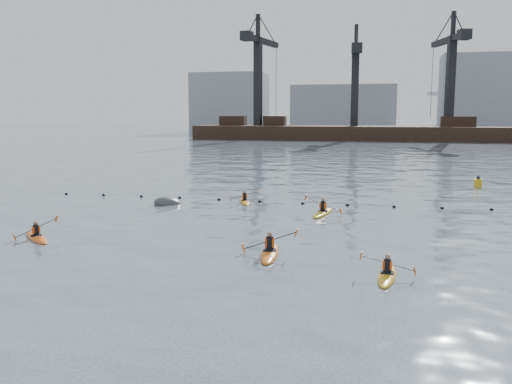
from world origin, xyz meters
TOP-DOWN VIEW (x-y plane):
  - ground at (0.00, 0.00)m, footprint 400.00×400.00m
  - float_line at (-0.50, 22.53)m, footprint 33.24×0.73m
  - barge_pier at (-0.22, 110.00)m, footprint 72.00×19.30m
  - skyline at (2.23, 150.27)m, footprint 141.00×28.00m
  - kayaker_0 at (1.44, 8.94)m, footprint 2.47×3.66m
  - kayaker_1 at (6.41, 6.75)m, footprint 2.10×3.15m
  - kayaker_2 at (-10.33, 9.27)m, footprint 2.76×2.54m
  - kayaker_3 at (2.70, 19.01)m, footprint 2.38×3.55m
  - kayaker_5 at (-3.00, 22.02)m, footprint 1.91×2.96m
  - mooring_buoy at (-7.88, 20.21)m, footprint 2.40×2.26m
  - nav_buoy at (14.00, 34.00)m, footprint 0.62×0.62m

SIDE VIEW (x-z plane):
  - ground at x=0.00m, z-range 0.00..0.00m
  - mooring_buoy at x=-7.88m, z-range -0.69..0.69m
  - float_line at x=-0.50m, z-range -0.09..0.15m
  - kayaker_5 at x=-3.00m, z-range -0.41..0.59m
  - kayaker_1 at x=6.41m, z-range -0.42..0.61m
  - kayaker_2 at x=-10.33m, z-range -0.49..0.68m
  - kayaker_3 at x=2.70m, z-range -0.53..0.74m
  - kayaker_0 at x=1.44m, z-range -0.55..0.77m
  - nav_buoy at x=14.00m, z-range -0.22..0.91m
  - barge_pier at x=-0.22m, z-range -12.86..16.64m
  - skyline at x=2.23m, z-range -1.75..20.25m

